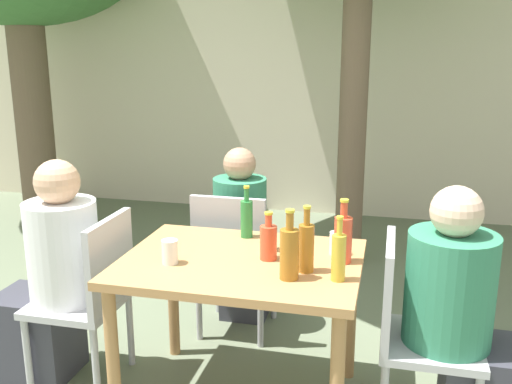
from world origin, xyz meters
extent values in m
cube|color=beige|center=(0.00, 3.48, 1.40)|extent=(10.00, 0.08, 2.80)
cylinder|color=brown|center=(0.35, 2.04, 1.17)|extent=(0.22, 0.22, 2.34)
cylinder|color=brown|center=(-2.89, 2.65, 1.02)|extent=(0.37, 0.37, 2.04)
cube|color=#B27F4C|center=(0.00, 0.00, 0.74)|extent=(1.12, 0.84, 0.04)
cylinder|color=#B27F4C|center=(-0.50, -0.36, 0.36)|extent=(0.06, 0.06, 0.72)
cylinder|color=#B27F4C|center=(-0.50, 0.36, 0.36)|extent=(0.06, 0.06, 0.72)
cylinder|color=#B27F4C|center=(0.50, 0.36, 0.36)|extent=(0.06, 0.06, 0.72)
cube|color=#B2B2B7|center=(-0.88, 0.00, 0.44)|extent=(0.44, 0.44, 0.04)
cube|color=#B2B2B7|center=(-0.68, 0.00, 0.68)|extent=(0.04, 0.44, 0.45)
cylinder|color=#B2B2B7|center=(-1.07, 0.19, 0.21)|extent=(0.04, 0.04, 0.42)
cylinder|color=#B2B2B7|center=(-1.07, -0.19, 0.21)|extent=(0.04, 0.04, 0.42)
cylinder|color=#B2B2B7|center=(-0.69, 0.19, 0.21)|extent=(0.04, 0.04, 0.42)
cylinder|color=#B2B2B7|center=(-0.69, -0.19, 0.21)|extent=(0.04, 0.04, 0.42)
cube|color=#B2B2B7|center=(0.88, 0.00, 0.44)|extent=(0.44, 0.44, 0.04)
cube|color=#B2B2B7|center=(0.68, 0.00, 0.68)|extent=(0.04, 0.44, 0.45)
cylinder|color=#B2B2B7|center=(1.07, 0.19, 0.21)|extent=(0.04, 0.04, 0.42)
cylinder|color=#B2B2B7|center=(0.69, 0.19, 0.21)|extent=(0.04, 0.04, 0.42)
cube|color=#B2B2B7|center=(-0.22, 0.74, 0.44)|extent=(0.44, 0.44, 0.04)
cube|color=#B2B2B7|center=(-0.22, 0.54, 0.68)|extent=(0.44, 0.04, 0.45)
cylinder|color=#B2B2B7|center=(-0.03, 0.93, 0.21)|extent=(0.04, 0.04, 0.42)
cylinder|color=#B2B2B7|center=(-0.41, 0.93, 0.21)|extent=(0.04, 0.04, 0.42)
cylinder|color=#B2B2B7|center=(-0.03, 0.55, 0.21)|extent=(0.04, 0.04, 0.42)
cylinder|color=#B2B2B7|center=(-0.41, 0.55, 0.21)|extent=(0.04, 0.04, 0.42)
cube|color=#383842|center=(-1.14, 0.00, 0.23)|extent=(0.40, 0.32, 0.46)
cylinder|color=white|center=(-0.94, 0.00, 0.72)|extent=(0.36, 0.36, 0.52)
sphere|color=tan|center=(-0.94, 0.00, 1.08)|extent=(0.23, 0.23, 0.23)
cylinder|color=#337F5B|center=(0.94, 0.00, 0.71)|extent=(0.38, 0.38, 0.50)
sphere|color=beige|center=(0.94, 0.00, 1.06)|extent=(0.22, 0.22, 0.22)
cube|color=#383842|center=(-0.22, 1.00, 0.23)|extent=(0.29, 0.40, 0.46)
cylinder|color=#337F5B|center=(-0.22, 0.80, 0.71)|extent=(0.33, 0.33, 0.50)
sphere|color=tan|center=(-0.22, 0.80, 1.05)|extent=(0.20, 0.20, 0.20)
cylinder|color=#9E661E|center=(0.26, -0.18, 0.87)|extent=(0.08, 0.08, 0.22)
cylinder|color=#9E661E|center=(0.26, -0.18, 1.02)|extent=(0.03, 0.03, 0.08)
cylinder|color=gold|center=(0.26, -0.18, 1.06)|extent=(0.04, 0.04, 0.01)
cylinder|color=#9E661E|center=(0.32, -0.08, 0.87)|extent=(0.07, 0.07, 0.21)
cylinder|color=#9E661E|center=(0.32, -0.08, 1.01)|extent=(0.03, 0.03, 0.08)
cylinder|color=gold|center=(0.32, -0.08, 1.06)|extent=(0.03, 0.03, 0.01)
cylinder|color=#DB4C2D|center=(0.13, 0.03, 0.84)|extent=(0.08, 0.08, 0.16)
cylinder|color=#DB4C2D|center=(0.13, 0.03, 0.95)|extent=(0.03, 0.03, 0.06)
cylinder|color=gold|center=(0.13, 0.03, 0.98)|extent=(0.04, 0.04, 0.01)
cylinder|color=gold|center=(0.47, -0.14, 0.86)|extent=(0.06, 0.06, 0.20)
cylinder|color=gold|center=(0.47, -0.14, 1.00)|extent=(0.02, 0.02, 0.07)
cylinder|color=gold|center=(0.47, -0.14, 1.04)|extent=(0.03, 0.03, 0.01)
cylinder|color=#DB4C2D|center=(0.47, 0.07, 0.87)|extent=(0.08, 0.08, 0.21)
cylinder|color=#DB4C2D|center=(0.47, 0.07, 1.01)|extent=(0.03, 0.03, 0.07)
cylinder|color=gold|center=(0.47, 0.07, 1.05)|extent=(0.04, 0.04, 0.01)
cylinder|color=#287A38|center=(-0.05, 0.32, 0.86)|extent=(0.06, 0.06, 0.19)
cylinder|color=#287A38|center=(-0.05, 0.32, 0.99)|extent=(0.03, 0.03, 0.07)
cylinder|color=gold|center=(-0.05, 0.32, 1.03)|extent=(0.03, 0.03, 0.01)
cylinder|color=silver|center=(0.43, 0.17, 0.82)|extent=(0.07, 0.07, 0.11)
cylinder|color=silver|center=(-0.30, -0.13, 0.82)|extent=(0.07, 0.07, 0.11)
cylinder|color=silver|center=(0.10, 0.15, 0.82)|extent=(0.07, 0.07, 0.12)
camera|label=1|loc=(0.66, -2.42, 1.73)|focal=40.00mm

